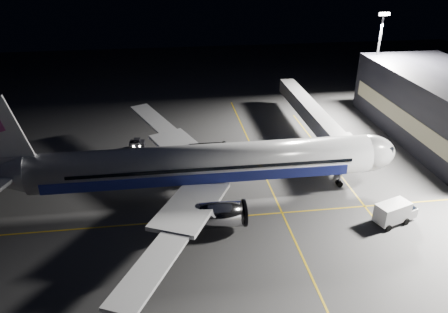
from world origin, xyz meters
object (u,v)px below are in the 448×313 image
airliner (197,165)px  safety_cone_a (214,179)px  jet_bridge (313,115)px  safety_cone_c (158,180)px  service_truck (395,212)px  baggage_tug (137,144)px  safety_cone_b (213,152)px  floodlight_mast_north (378,53)px

airliner → safety_cone_a: airliner is taller
jet_bridge → safety_cone_c: bearing=-155.9°
service_truck → baggage_tug: size_ratio=2.26×
airliner → jet_bridge: airliner is taller
jet_bridge → service_truck: 28.46m
jet_bridge → safety_cone_a: size_ratio=63.33×
jet_bridge → service_truck: jet_bridge is taller
baggage_tug → safety_cone_a: bearing=-42.1°
safety_cone_a → safety_cone_b: (0.92, 9.86, 0.05)m
safety_cone_b → baggage_tug: bearing=163.8°
safety_cone_a → jet_bridge: bearing=34.5°
airliner → baggage_tug: bearing=118.0°
floodlight_mast_north → baggage_tug: floodlight_mast_north is taller
jet_bridge → safety_cone_a: jet_bridge is taller
airliner → safety_cone_c: (-5.91, 5.10, -4.87)m
safety_cone_c → jet_bridge: bearing=24.1°
safety_cone_a → safety_cone_c: size_ratio=0.92×
baggage_tug → safety_cone_c: bearing=-68.4°
baggage_tug → safety_cone_c: (3.55, -12.73, -0.58)m
floodlight_mast_north → safety_cone_b: (-37.34, -17.99, -12.05)m
service_truck → safety_cone_b: size_ratio=9.92×
airliner → baggage_tug: (-9.46, 17.83, -4.29)m
airliner → floodlight_mast_north: (41.08, 31.99, 7.21)m
jet_bridge → baggage_tug: jet_bridge is taller
floodlight_mast_north → safety_cone_b: bearing=-154.3°
jet_bridge → baggage_tug: 32.75m
baggage_tug → safety_cone_b: bearing=-10.1°
baggage_tug → safety_cone_a: size_ratio=5.18×
jet_bridge → floodlight_mast_north: (18.00, 13.93, 7.79)m
safety_cone_b → safety_cone_a: bearing=-95.3°
baggage_tug → jet_bridge: bearing=6.4°
floodlight_mast_north → safety_cone_a: bearing=-143.9°
floodlight_mast_north → baggage_tug: bearing=-164.4°
service_truck → safety_cone_b: (-21.48, 24.17, -1.31)m
service_truck → safety_cone_c: bearing=134.7°
jet_bridge → safety_cone_c: 32.04m
safety_cone_b → service_truck: bearing=-48.4°
jet_bridge → service_truck: (2.14, -28.23, -2.96)m
safety_cone_c → safety_cone_a: bearing=-6.3°
safety_cone_b → safety_cone_c: 13.13m
safety_cone_c → safety_cone_b: bearing=42.7°
airliner → service_truck: 27.42m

